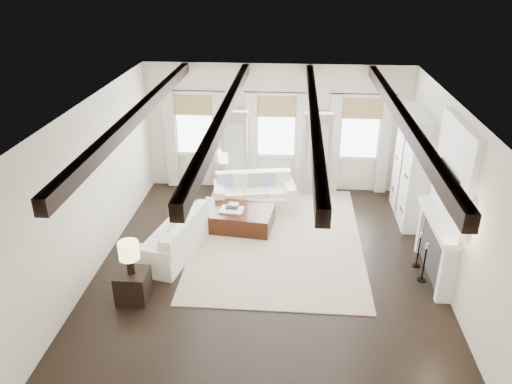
# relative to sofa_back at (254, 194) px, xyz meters

# --- Properties ---
(ground) EXTENTS (7.50, 7.50, 0.00)m
(ground) POSITION_rel_sofa_back_xyz_m (0.47, -2.60, -0.33)
(ground) COLOR black
(ground) RESTS_ON ground
(room_shell) EXTENTS (6.54, 7.54, 3.22)m
(room_shell) POSITION_rel_sofa_back_xyz_m (1.21, -1.70, 1.56)
(room_shell) COLOR #EEE5CC
(room_shell) RESTS_ON ground
(area_rug) EXTENTS (3.51, 4.93, 0.02)m
(area_rug) POSITION_rel_sofa_back_xyz_m (0.63, -1.48, -0.32)
(area_rug) COLOR #BCAF97
(area_rug) RESTS_ON ground
(sofa_back) EXTENTS (2.02, 1.18, 0.82)m
(sofa_back) POSITION_rel_sofa_back_xyz_m (0.00, 0.00, 0.00)
(sofa_back) COLOR white
(sofa_back) RESTS_ON ground
(sofa_left) EXTENTS (1.26, 2.07, 0.83)m
(sofa_left) POSITION_rel_sofa_back_xyz_m (-1.42, -2.25, 0.00)
(sofa_left) COLOR white
(sofa_left) RESTS_ON ground
(ottoman) EXTENTS (1.74, 1.20, 0.43)m
(ottoman) POSITION_rel_sofa_back_xyz_m (-0.33, -1.03, -0.12)
(ottoman) COLOR black
(ottoman) RESTS_ON ground
(tray) EXTENTS (0.54, 0.44, 0.04)m
(tray) POSITION_rel_sofa_back_xyz_m (-0.40, -1.10, 0.12)
(tray) COLOR white
(tray) RESTS_ON ottoman
(book_lower) EXTENTS (0.28, 0.23, 0.04)m
(book_lower) POSITION_rel_sofa_back_xyz_m (-0.40, -1.03, 0.16)
(book_lower) COLOR #262628
(book_lower) RESTS_ON tray
(book_upper) EXTENTS (0.24, 0.19, 0.03)m
(book_upper) POSITION_rel_sofa_back_xyz_m (-0.38, -0.98, 0.19)
(book_upper) COLOR beige
(book_upper) RESTS_ON book_lower
(side_table_front) EXTENTS (0.54, 0.54, 0.54)m
(side_table_front) POSITION_rel_sofa_back_xyz_m (-1.82, -3.75, -0.06)
(side_table_front) COLOR black
(side_table_front) RESTS_ON ground
(lamp_front) EXTENTS (0.35, 0.35, 0.60)m
(lamp_front) POSITION_rel_sofa_back_xyz_m (-1.82, -3.75, 0.62)
(lamp_front) COLOR black
(lamp_front) RESTS_ON side_table_front
(side_table_back) EXTENTS (0.36, 0.36, 0.53)m
(side_table_back) POSITION_rel_sofa_back_xyz_m (-0.82, 0.84, -0.06)
(side_table_back) COLOR black
(side_table_back) RESTS_ON ground
(lamp_back) EXTENTS (0.32, 0.32, 0.55)m
(lamp_back) POSITION_rel_sofa_back_xyz_m (-0.82, 0.84, 0.58)
(lamp_back) COLOR black
(lamp_back) RESTS_ON side_table_back
(candlestick_near) EXTENTS (0.16, 0.16, 0.80)m
(candlestick_near) POSITION_rel_sofa_back_xyz_m (3.37, -2.81, 0.00)
(candlestick_near) COLOR black
(candlestick_near) RESTS_ON ground
(candlestick_far) EXTENTS (0.15, 0.15, 0.76)m
(candlestick_far) POSITION_rel_sofa_back_xyz_m (3.37, -2.34, -0.02)
(candlestick_far) COLOR black
(candlestick_far) RESTS_ON ground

